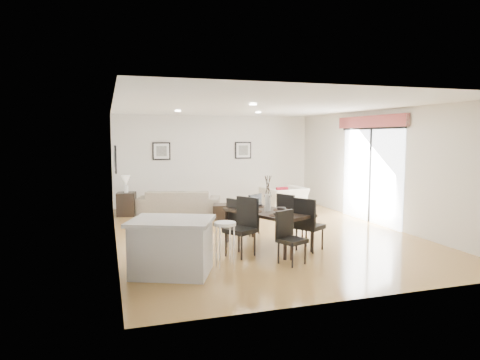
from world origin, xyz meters
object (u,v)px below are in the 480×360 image
object	(u,v)px
sofa	(179,202)
armchair	(284,200)
dining_chair_wfar	(230,219)
dining_chair_foot	(252,212)
dining_chair_head	(289,234)
side_table	(127,204)
kitchen_island	(172,246)
dining_chair_efar	(289,214)
dining_table	(268,215)
coffee_table	(231,211)
dining_chair_wnear	(243,223)
bar_stool	(225,229)
dining_chair_enear	(307,221)

from	to	relation	value
sofa	armchair	bearing A→B (deg)	-178.71
dining_chair_wfar	dining_chair_foot	world-z (taller)	dining_chair_foot
dining_chair_wfar	dining_chair_head	xyz separation A→B (m)	(0.57, -1.49, -0.00)
dining_chair_foot	side_table	world-z (taller)	dining_chair_foot
sofa	dining_chair_head	bearing A→B (deg)	117.72
dining_chair_foot	kitchen_island	world-z (taller)	dining_chair_foot
sofa	dining_chair_efar	bearing A→B (deg)	130.43
armchair	sofa	bearing A→B (deg)	-25.62
sofa	dining_chair_foot	distance (m)	3.18
dining_table	side_table	xyz separation A→B (m)	(-2.38, 4.11, -0.31)
dining_chair_efar	coffee_table	distance (m)	2.62
dining_chair_wnear	dining_chair_foot	size ratio (longest dim) A/B	1.16
kitchen_island	bar_stool	world-z (taller)	kitchen_island
side_table	dining_table	bearing A→B (deg)	-59.89
armchair	dining_chair_wfar	world-z (taller)	dining_chair_wfar
dining_table	dining_chair_enear	world-z (taller)	dining_chair_enear
dining_chair_head	armchair	bearing A→B (deg)	44.10
dining_chair_efar	side_table	world-z (taller)	dining_chair_efar
dining_chair_efar	dining_chair_wnear	bearing A→B (deg)	94.35
coffee_table	dining_chair_efar	bearing A→B (deg)	-63.75
dining_chair_foot	side_table	bearing A→B (deg)	-84.47
armchair	dining_chair_enear	bearing A→B (deg)	62.94
dining_chair_head	kitchen_island	xyz separation A→B (m)	(-1.91, 0.00, -0.06)
dining_table	dining_chair_foot	bearing A→B (deg)	63.51
dining_chair_efar	dining_chair_head	size ratio (longest dim) A/B	1.09
dining_table	armchair	bearing A→B (deg)	37.85
dining_chair_efar	bar_stool	world-z (taller)	dining_chair_efar
dining_chair_enear	armchair	bearing A→B (deg)	-50.18
side_table	bar_stool	bearing A→B (deg)	-76.11
dining_chair_efar	kitchen_island	bearing A→B (deg)	91.34
armchair	dining_chair_efar	distance (m)	3.13
dining_chair_wfar	dining_chair_enear	distance (m)	1.50
sofa	side_table	world-z (taller)	sofa
dining_chair_enear	dining_chair_efar	xyz separation A→B (m)	(-0.00, 0.84, -0.02)
dining_chair_head	coffee_table	bearing A→B (deg)	63.98
side_table	dining_chair_head	bearing A→B (deg)	-65.44
dining_chair_wfar	dining_chair_enear	bearing A→B (deg)	27.10
sofa	kitchen_island	xyz separation A→B (m)	(-0.94, -5.09, 0.11)
armchair	bar_stool	bearing A→B (deg)	46.54
dining_chair_enear	coffee_table	world-z (taller)	dining_chair_enear
side_table	kitchen_island	distance (m)	5.17
dining_chair_wnear	coffee_table	distance (m)	3.41
dining_chair_wfar	bar_stool	world-z (taller)	dining_chair_wfar
kitchen_island	dining_table	bearing A→B (deg)	50.80
coffee_table	sofa	bearing A→B (deg)	151.95
armchair	dining_chair_head	xyz separation A→B (m)	(-1.77, -4.32, 0.14)
coffee_table	bar_stool	bearing A→B (deg)	-91.28
armchair	dining_table	bearing A→B (deg)	52.01
bar_stool	sofa	bearing A→B (deg)	88.86
dining_chair_wfar	kitchen_island	distance (m)	2.01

